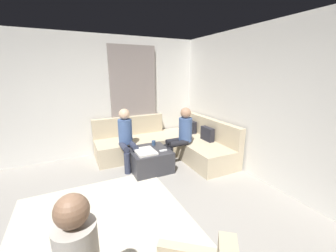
{
  "coord_description": "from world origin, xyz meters",
  "views": [
    {
      "loc": [
        1.99,
        -0.12,
        1.92
      ],
      "look_at": [
        -1.63,
        1.63,
        0.85
      ],
      "focal_mm": 22.08,
      "sensor_mm": 36.0,
      "label": 1
    }
  ],
  "objects": [
    {
      "name": "wall_back",
      "position": [
        0.0,
        2.94,
        1.35
      ],
      "size": [
        6.0,
        0.12,
        2.7
      ],
      "primitive_type": "cube",
      "color": "silver",
      "rests_on": "ground_plane"
    },
    {
      "name": "wall_left",
      "position": [
        -2.94,
        0.0,
        1.35
      ],
      "size": [
        0.12,
        6.0,
        2.7
      ],
      "primitive_type": "cube",
      "color": "silver",
      "rests_on": "ground_plane"
    },
    {
      "name": "curtain_panel",
      "position": [
        -2.84,
        1.3,
        1.25
      ],
      "size": [
        0.06,
        1.1,
        2.5
      ],
      "primitive_type": "cube",
      "color": "gray",
      "rests_on": "ground_plane"
    },
    {
      "name": "area_rug",
      "position": [
        -0.2,
        0.1,
        0.01
      ],
      "size": [
        2.6,
        2.2,
        0.01
      ],
      "primitive_type": "cube",
      "color": "beige",
      "rests_on": "ground_plane"
    },
    {
      "name": "sectional_couch",
      "position": [
        -2.08,
        1.88,
        0.28
      ],
      "size": [
        2.1,
        2.55,
        0.87
      ],
      "color": "#C6B593",
      "rests_on": "ground_plane"
    },
    {
      "name": "ottoman",
      "position": [
        -1.6,
        1.21,
        0.21
      ],
      "size": [
        0.76,
        0.76,
        0.42
      ],
      "primitive_type": "cube",
      "color": "#333338",
      "rests_on": "ground_plane"
    },
    {
      "name": "folded_blanket",
      "position": [
        -1.5,
        1.09,
        0.44
      ],
      "size": [
        0.44,
        0.36,
        0.04
      ],
      "primitive_type": "cube",
      "color": "white",
      "rests_on": "ottoman"
    },
    {
      "name": "coffee_mug",
      "position": [
        -1.82,
        1.39,
        0.47
      ],
      "size": [
        0.08,
        0.08,
        0.1
      ],
      "primitive_type": "cylinder",
      "color": "#334C72",
      "rests_on": "ottoman"
    },
    {
      "name": "game_remote",
      "position": [
        -1.42,
        1.43,
        0.43
      ],
      "size": [
        0.05,
        0.15,
        0.02
      ],
      "primitive_type": "cube",
      "color": "white",
      "rests_on": "ottoman"
    },
    {
      "name": "person_on_couch_back",
      "position": [
        -1.61,
        1.93,
        0.66
      ],
      "size": [
        0.3,
        0.6,
        1.2
      ],
      "rotation": [
        0.0,
        0.0,
        3.14
      ],
      "color": "black",
      "rests_on": "ground_plane"
    },
    {
      "name": "person_on_couch_side",
      "position": [
        -1.93,
        0.85,
        0.66
      ],
      "size": [
        0.6,
        0.3,
        1.2
      ],
      "rotation": [
        0.0,
        0.0,
        -1.57
      ],
      "color": "#2D3347",
      "rests_on": "ground_plane"
    }
  ]
}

